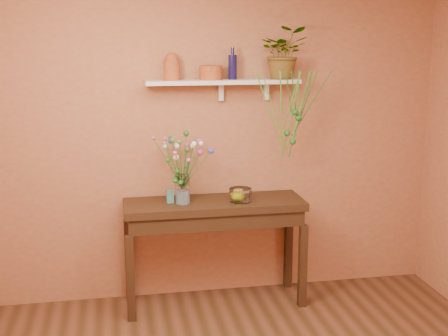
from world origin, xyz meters
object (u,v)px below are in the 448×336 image
(terracotta_jug, at_px, (172,67))
(glass_bowl, at_px, (240,195))
(spider_plant, at_px, (284,53))
(sideboard, at_px, (214,216))
(glass_vase, at_px, (183,191))
(bouquet, at_px, (184,154))
(blue_bottle, at_px, (233,66))

(terracotta_jug, relative_size, glass_bowl, 1.19)
(spider_plant, bearing_deg, glass_bowl, -157.22)
(terracotta_jug, relative_size, spider_plant, 0.51)
(sideboard, relative_size, glass_vase, 6.19)
(sideboard, height_order, glass_vase, glass_vase)
(terracotta_jug, bearing_deg, bouquet, -67.42)
(sideboard, bearing_deg, bouquet, -172.07)
(glass_vase, relative_size, bouquet, 0.49)
(spider_plant, height_order, bouquet, spider_plant)
(spider_plant, relative_size, glass_vase, 1.77)
(terracotta_jug, height_order, glass_vase, terracotta_jug)
(blue_bottle, bearing_deg, terracotta_jug, -178.34)
(bouquet, relative_size, glass_bowl, 2.67)
(sideboard, xyz_separation_m, spider_plant, (0.62, 0.11, 1.36))
(terracotta_jug, relative_size, blue_bottle, 0.84)
(blue_bottle, relative_size, bouquet, 0.53)
(bouquet, bearing_deg, glass_vase, -178.39)
(glass_vase, bearing_deg, sideboard, 7.66)
(sideboard, distance_m, bouquet, 0.62)
(bouquet, bearing_deg, spider_plant, 9.55)
(spider_plant, height_order, glass_vase, spider_plant)
(spider_plant, bearing_deg, terracotta_jug, 179.11)
(glass_bowl, bearing_deg, blue_bottle, 98.58)
(terracotta_jug, bearing_deg, glass_bowl, -18.90)
(glass_vase, bearing_deg, blue_bottle, 21.34)
(sideboard, relative_size, bouquet, 3.02)
(terracotta_jug, relative_size, glass_vase, 0.91)
(terracotta_jug, height_order, glass_bowl, terracotta_jug)
(bouquet, height_order, glass_bowl, bouquet)
(blue_bottle, height_order, glass_bowl, blue_bottle)
(sideboard, xyz_separation_m, glass_vase, (-0.27, -0.04, 0.24))
(sideboard, height_order, blue_bottle, blue_bottle)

